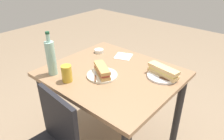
{
  "coord_description": "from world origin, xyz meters",
  "views": [
    {
      "loc": [
        -0.93,
        1.07,
        1.58
      ],
      "look_at": [
        0.0,
        0.0,
        0.8
      ],
      "focal_mm": 34.0,
      "sensor_mm": 36.0,
      "label": 1
    }
  ],
  "objects_px": {
    "knife_far": "(95,76)",
    "beer_glass": "(67,74)",
    "plate_near": "(162,76)",
    "knife_near": "(160,77)",
    "plate_far": "(102,75)",
    "baguette_sandwich_far": "(102,70)",
    "dining_table": "(112,87)",
    "water_bottle": "(51,58)",
    "olive_bowl": "(99,51)",
    "baguette_sandwich_near": "(163,71)"
  },
  "relations": [
    {
      "from": "plate_near",
      "to": "knife_near",
      "type": "xyz_separation_m",
      "value": [
        -0.0,
        0.05,
        0.01
      ]
    },
    {
      "from": "dining_table",
      "to": "beer_glass",
      "type": "bearing_deg",
      "value": 62.5
    },
    {
      "from": "dining_table",
      "to": "water_bottle",
      "type": "bearing_deg",
      "value": 43.68
    },
    {
      "from": "baguette_sandwich_far",
      "to": "beer_glass",
      "type": "relative_size",
      "value": 1.77
    },
    {
      "from": "knife_near",
      "to": "knife_far",
      "type": "bearing_deg",
      "value": 38.04
    },
    {
      "from": "baguette_sandwich_near",
      "to": "beer_glass",
      "type": "relative_size",
      "value": 2.03
    },
    {
      "from": "plate_near",
      "to": "knife_far",
      "type": "height_order",
      "value": "knife_far"
    },
    {
      "from": "plate_far",
      "to": "baguette_sandwich_far",
      "type": "xyz_separation_m",
      "value": [
        0.0,
        0.0,
        0.04
      ]
    },
    {
      "from": "baguette_sandwich_far",
      "to": "knife_near",
      "type": "bearing_deg",
      "value": -146.05
    },
    {
      "from": "dining_table",
      "to": "knife_far",
      "type": "height_order",
      "value": "knife_far"
    },
    {
      "from": "knife_far",
      "to": "plate_near",
      "type": "bearing_deg",
      "value": -137.2
    },
    {
      "from": "dining_table",
      "to": "baguette_sandwich_far",
      "type": "distance_m",
      "value": 0.2
    },
    {
      "from": "baguette_sandwich_near",
      "to": "baguette_sandwich_far",
      "type": "height_order",
      "value": "same"
    },
    {
      "from": "knife_near",
      "to": "beer_glass",
      "type": "bearing_deg",
      "value": 42.47
    },
    {
      "from": "dining_table",
      "to": "baguette_sandwich_far",
      "type": "xyz_separation_m",
      "value": [
        0.02,
        0.09,
        0.18
      ]
    },
    {
      "from": "water_bottle",
      "to": "olive_bowl",
      "type": "relative_size",
      "value": 3.96
    },
    {
      "from": "dining_table",
      "to": "plate_far",
      "type": "distance_m",
      "value": 0.17
    },
    {
      "from": "water_bottle",
      "to": "olive_bowl",
      "type": "height_order",
      "value": "water_bottle"
    },
    {
      "from": "plate_near",
      "to": "beer_glass",
      "type": "xyz_separation_m",
      "value": [
        0.49,
        0.5,
        0.05
      ]
    },
    {
      "from": "dining_table",
      "to": "plate_near",
      "type": "bearing_deg",
      "value": -149.48
    },
    {
      "from": "knife_far",
      "to": "beer_glass",
      "type": "bearing_deg",
      "value": 52.74
    },
    {
      "from": "plate_near",
      "to": "baguette_sandwich_far",
      "type": "height_order",
      "value": "baguette_sandwich_far"
    },
    {
      "from": "baguette_sandwich_near",
      "to": "plate_far",
      "type": "xyz_separation_m",
      "value": [
        0.35,
        0.28,
        -0.04
      ]
    },
    {
      "from": "baguette_sandwich_far",
      "to": "beer_glass",
      "type": "xyz_separation_m",
      "value": [
        0.14,
        0.21,
        0.01
      ]
    },
    {
      "from": "plate_near",
      "to": "plate_far",
      "type": "xyz_separation_m",
      "value": [
        0.35,
        0.28,
        0.0
      ]
    },
    {
      "from": "plate_near",
      "to": "olive_bowl",
      "type": "bearing_deg",
      "value": -1.0
    },
    {
      "from": "plate_far",
      "to": "baguette_sandwich_far",
      "type": "bearing_deg",
      "value": 0.0
    },
    {
      "from": "plate_near",
      "to": "knife_far",
      "type": "bearing_deg",
      "value": 42.8
    },
    {
      "from": "knife_far",
      "to": "baguette_sandwich_near",
      "type": "bearing_deg",
      "value": -137.2
    },
    {
      "from": "baguette_sandwich_far",
      "to": "olive_bowl",
      "type": "xyz_separation_m",
      "value": [
        0.32,
        -0.3,
        -0.03
      ]
    },
    {
      "from": "baguette_sandwich_far",
      "to": "water_bottle",
      "type": "height_order",
      "value": "water_bottle"
    },
    {
      "from": "plate_near",
      "to": "water_bottle",
      "type": "relative_size",
      "value": 0.69
    },
    {
      "from": "knife_near",
      "to": "olive_bowl",
      "type": "height_order",
      "value": "olive_bowl"
    },
    {
      "from": "baguette_sandwich_near",
      "to": "water_bottle",
      "type": "bearing_deg",
      "value": 37.63
    },
    {
      "from": "dining_table",
      "to": "baguette_sandwich_near",
      "type": "relative_size",
      "value": 3.95
    },
    {
      "from": "knife_near",
      "to": "knife_far",
      "type": "xyz_separation_m",
      "value": [
        0.37,
        0.29,
        0.0
      ]
    },
    {
      "from": "knife_far",
      "to": "olive_bowl",
      "type": "xyz_separation_m",
      "value": [
        0.3,
        -0.35,
        -0.0
      ]
    },
    {
      "from": "knife_near",
      "to": "plate_far",
      "type": "relative_size",
      "value": 0.79
    },
    {
      "from": "baguette_sandwich_near",
      "to": "water_bottle",
      "type": "distance_m",
      "value": 0.83
    },
    {
      "from": "olive_bowl",
      "to": "plate_far",
      "type": "bearing_deg",
      "value": 137.12
    },
    {
      "from": "knife_near",
      "to": "plate_far",
      "type": "height_order",
      "value": "knife_near"
    },
    {
      "from": "beer_glass",
      "to": "baguette_sandwich_near",
      "type": "bearing_deg",
      "value": -134.34
    },
    {
      "from": "knife_near",
      "to": "beer_glass",
      "type": "relative_size",
      "value": 1.47
    },
    {
      "from": "baguette_sandwich_far",
      "to": "beer_glass",
      "type": "distance_m",
      "value": 0.26
    },
    {
      "from": "plate_far",
      "to": "baguette_sandwich_far",
      "type": "distance_m",
      "value": 0.04
    },
    {
      "from": "baguette_sandwich_far",
      "to": "water_bottle",
      "type": "relative_size",
      "value": 0.65
    },
    {
      "from": "water_bottle",
      "to": "baguette_sandwich_near",
      "type": "bearing_deg",
      "value": -142.37
    },
    {
      "from": "beer_glass",
      "to": "knife_far",
      "type": "bearing_deg",
      "value": -127.26
    },
    {
      "from": "baguette_sandwich_near",
      "to": "olive_bowl",
      "type": "relative_size",
      "value": 2.96
    },
    {
      "from": "knife_far",
      "to": "olive_bowl",
      "type": "relative_size",
      "value": 1.64
    }
  ]
}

